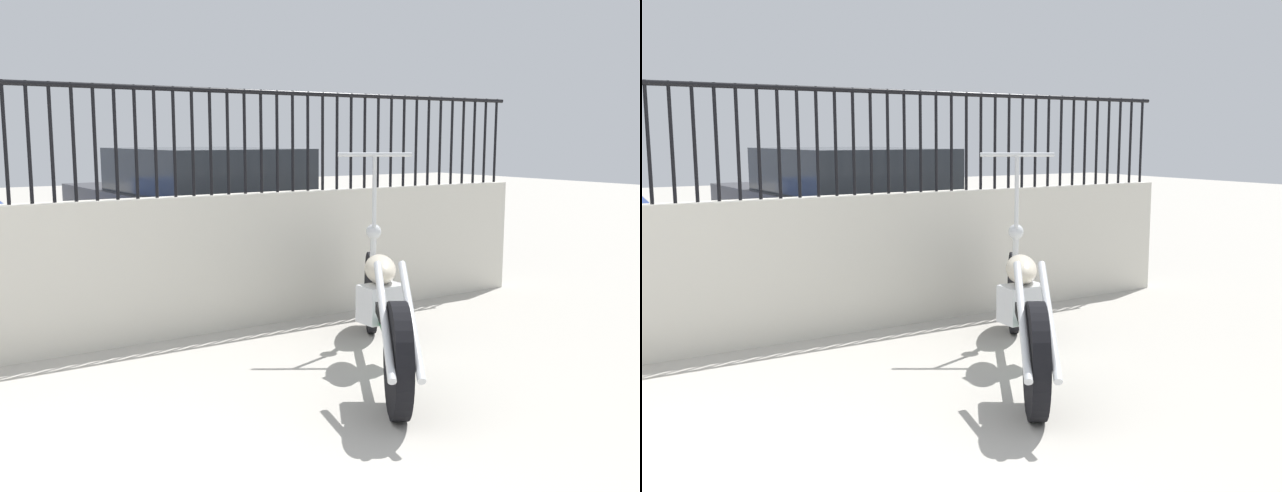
# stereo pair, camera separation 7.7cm
# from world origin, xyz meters

# --- Properties ---
(motorcycle_green) EXTENTS (1.32, 2.03, 1.36)m
(motorcycle_green) POSITION_xyz_m (2.51, 1.03, 0.40)
(motorcycle_green) COLOR black
(motorcycle_green) RESTS_ON ground_plane
(car_dark_grey) EXTENTS (1.91, 4.40, 1.34)m
(car_dark_grey) POSITION_xyz_m (2.95, 4.95, 0.68)
(car_dark_grey) COLOR black
(car_dark_grey) RESTS_ON ground_plane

